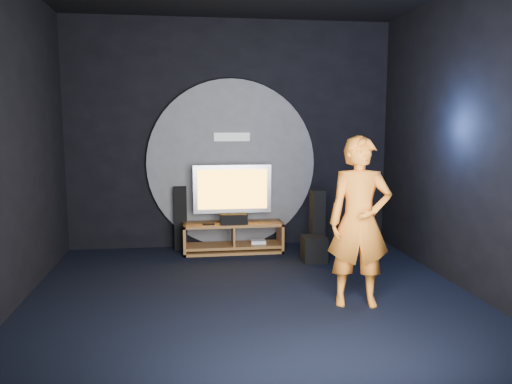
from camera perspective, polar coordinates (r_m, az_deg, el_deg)
floor at (r=5.65m, az=-0.45°, el=-12.13°), size 5.00×5.00×0.00m
back_wall at (r=7.80m, az=-2.86°, el=6.55°), size 5.00×0.04×3.50m
front_wall at (r=2.85m, az=6.06°, el=4.04°), size 5.00×0.04×3.50m
left_wall at (r=5.57m, az=-27.01°, el=5.12°), size 0.04×5.00×3.50m
right_wall at (r=6.16m, az=23.40°, el=5.53°), size 0.04×5.00×3.50m
wall_disc_panel at (r=7.76m, az=-2.80°, el=3.23°), size 2.60×0.11×2.60m
media_console at (r=7.55m, az=-2.58°, el=-5.42°), size 1.49×0.45×0.45m
tv at (r=7.48m, az=-2.72°, el=0.12°), size 1.17×0.22×0.86m
center_speaker at (r=7.37m, az=-2.57°, el=-3.12°), size 0.40×0.15×0.15m
remote at (r=7.35m, az=-5.43°, el=-3.69°), size 0.18×0.05×0.02m
tower_speaker_left at (r=7.75m, az=-8.61°, el=-2.95°), size 0.19×0.22×0.97m
tower_speaker_right at (r=7.34m, az=7.00°, el=-3.53°), size 0.19×0.22×0.97m
subwoofer at (r=7.08m, az=6.64°, el=-6.50°), size 0.33×0.33×0.36m
player at (r=5.37m, az=11.74°, el=-3.36°), size 0.72×0.54×1.81m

